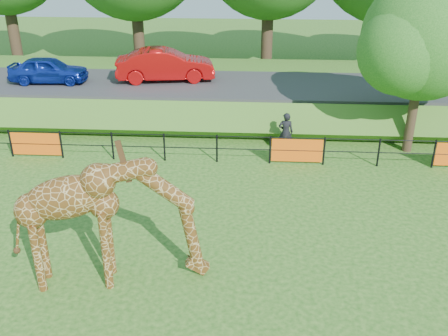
# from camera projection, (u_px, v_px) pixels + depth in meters

# --- Properties ---
(ground) EXTENTS (90.00, 90.00, 0.00)m
(ground) POSITION_uv_depth(u_px,v_px,m) (191.00, 300.00, 11.76)
(ground) COLOR #1E5314
(ground) RESTS_ON ground
(giraffe) EXTENTS (4.68, 1.56, 3.29)m
(giraffe) POSITION_uv_depth(u_px,v_px,m) (111.00, 222.00, 11.80)
(giraffe) COLOR #593412
(giraffe) RESTS_ON ground
(perimeter_fence) EXTENTS (28.07, 0.10, 1.10)m
(perimeter_fence) POSITION_uv_depth(u_px,v_px,m) (217.00, 148.00, 18.77)
(perimeter_fence) COLOR black
(perimeter_fence) RESTS_ON ground
(embankment) EXTENTS (40.00, 9.00, 1.30)m
(embankment) POSITION_uv_depth(u_px,v_px,m) (228.00, 91.00, 25.52)
(embankment) COLOR #1E5314
(embankment) RESTS_ON ground
(road) EXTENTS (40.00, 5.00, 0.12)m
(road) POSITION_uv_depth(u_px,v_px,m) (227.00, 85.00, 23.87)
(road) COLOR #323235
(road) RESTS_ON embankment
(car_blue) EXTENTS (3.72, 1.64, 1.25)m
(car_blue) POSITION_uv_depth(u_px,v_px,m) (49.00, 70.00, 23.76)
(car_blue) COLOR #1632B3
(car_blue) RESTS_ON road
(car_red) EXTENTS (4.90, 2.41, 1.54)m
(car_red) POSITION_uv_depth(u_px,v_px,m) (165.00, 65.00, 24.04)
(car_red) COLOR red
(car_red) RESTS_ON road
(visitor) EXTENTS (0.59, 0.39, 1.60)m
(visitor) POSITION_uv_depth(u_px,v_px,m) (286.00, 132.00, 19.63)
(visitor) COLOR black
(visitor) RESTS_ON ground
(tree_east) EXTENTS (5.40, 4.71, 6.76)m
(tree_east) POSITION_uv_depth(u_px,v_px,m) (427.00, 42.00, 18.23)
(tree_east) COLOR #372618
(tree_east) RESTS_ON ground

